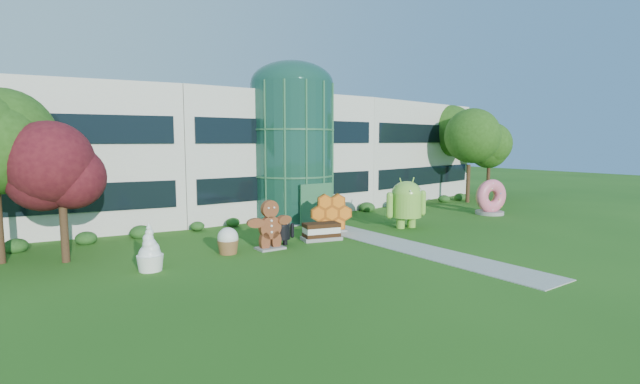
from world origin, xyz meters
TOP-DOWN VIEW (x-y plane):
  - ground at (0.00, 0.00)m, footprint 140.00×140.00m
  - building at (0.00, 18.00)m, footprint 46.00×15.00m
  - atrium at (0.00, 12.00)m, footprint 6.00×6.00m
  - walkway at (0.00, 2.00)m, footprint 2.40×20.00m
  - tree_red at (-15.50, 7.50)m, footprint 4.00×4.00m
  - trees_backdrop at (0.00, 13.00)m, footprint 52.00×8.00m
  - android_green at (4.01, 4.32)m, footprint 3.52×2.63m
  - android_black at (-5.34, 4.66)m, footprint 1.69×1.26m
  - donut at (13.48, 4.54)m, footprint 2.92×1.93m
  - gingerbread at (-6.31, 4.21)m, footprint 2.89×1.14m
  - ice_cream_sandwich at (-2.76, 4.48)m, footprint 2.47×1.65m
  - honeycomb at (-0.85, 6.09)m, footprint 2.94×2.05m
  - froyo at (-12.65, 3.68)m, footprint 1.48×1.48m
  - cupcake at (-8.55, 4.57)m, footprint 1.51×1.51m

SIDE VIEW (x-z plane):
  - ground at x=0.00m, z-range 0.00..0.00m
  - walkway at x=0.00m, z-range 0.00..0.04m
  - ice_cream_sandwich at x=-2.76m, z-range 0.00..1.01m
  - cupcake at x=-8.55m, z-range 0.00..1.36m
  - android_black at x=-5.34m, z-range 0.00..1.77m
  - froyo at x=-12.65m, z-range 0.00..2.13m
  - honeycomb at x=-0.85m, z-range 0.00..2.18m
  - gingerbread at x=-6.31m, z-range 0.00..2.66m
  - donut at x=13.48m, z-range 0.00..2.78m
  - android_green at x=4.01m, z-range 0.00..3.65m
  - tree_red at x=-15.50m, z-range 0.00..6.00m
  - trees_backdrop at x=0.00m, z-range 0.00..8.40m
  - building at x=0.00m, z-range 0.00..9.30m
  - atrium at x=0.00m, z-range 0.00..9.80m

